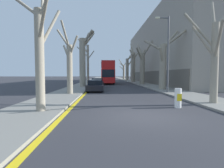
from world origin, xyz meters
The scene contains 20 objects.
ground_plane centered at (0.00, 0.00, 0.00)m, with size 300.00×300.00×0.00m, color #333338.
sidewalk_left centered at (-5.56, 50.00, 0.06)m, with size 3.26×120.00×0.12m, color gray.
sidewalk_right centered at (5.56, 50.00, 0.06)m, with size 3.26×120.00×0.12m, color gray.
building_facade_right centered at (12.18, 31.33, 6.77)m, with size 10.08×42.85×13.57m.
kerb_line_stripe centered at (-3.75, 50.00, 0.00)m, with size 0.24×120.00×0.01m, color yellow.
street_tree_left_0 centered at (-4.95, 0.87, 3.06)m, with size 2.93×3.60×6.54m.
street_tree_left_1 centered at (-5.10, 8.54, 2.78)m, with size 2.14×2.85×6.52m.
street_tree_left_2 centered at (-4.92, 17.82, 4.07)m, with size 2.30×2.35×8.13m.
street_tree_left_3 centered at (-5.08, 25.80, 4.06)m, with size 3.43×2.02×8.35m.
street_tree_right_0 centered at (4.96, 2.81, 3.09)m, with size 3.29×3.94×7.04m.
street_tree_right_1 centered at (5.22, 13.02, 3.28)m, with size 4.22×2.79×7.21m.
street_tree_right_2 centered at (5.03, 23.75, 3.49)m, with size 2.99×3.76×7.64m.
street_tree_right_3 centered at (5.04, 33.80, 4.06)m, with size 3.07×2.80×9.41m.
street_tree_right_4 centered at (5.10, 44.59, 3.71)m, with size 2.69×2.85×7.87m.
street_tree_right_5 centered at (4.94, 54.26, 3.17)m, with size 3.28×2.48×7.20m.
double_decker_bus centered at (-1.17, 28.25, 2.48)m, with size 2.50×10.76×4.39m.
parked_car_0 centered at (-2.87, 11.98, 0.61)m, with size 1.82×4.06×1.28m.
parked_car_1 centered at (-2.87, 17.39, 0.64)m, with size 1.76×3.90×1.35m.
lamp_post centered at (4.32, 9.22, 4.23)m, with size 1.40×0.20×7.54m.
traffic_bollard centered at (2.37, 1.95, 0.56)m, with size 0.38×0.39×1.12m.
Camera 1 is at (-1.84, -7.81, 1.91)m, focal length 28.00 mm.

